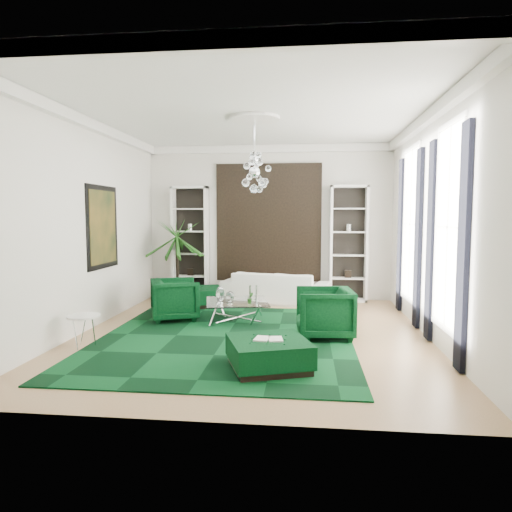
# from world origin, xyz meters

# --- Properties ---
(floor) EXTENTS (6.00, 7.00, 0.02)m
(floor) POSITION_xyz_m (0.00, 0.00, -0.01)
(floor) COLOR tan
(floor) RESTS_ON ground
(ceiling) EXTENTS (6.00, 7.00, 0.02)m
(ceiling) POSITION_xyz_m (0.00, 0.00, 3.81)
(ceiling) COLOR white
(ceiling) RESTS_ON ground
(wall_back) EXTENTS (6.00, 0.02, 3.80)m
(wall_back) POSITION_xyz_m (0.00, 3.51, 1.90)
(wall_back) COLOR silver
(wall_back) RESTS_ON ground
(wall_front) EXTENTS (6.00, 0.02, 3.80)m
(wall_front) POSITION_xyz_m (0.00, -3.51, 1.90)
(wall_front) COLOR silver
(wall_front) RESTS_ON ground
(wall_left) EXTENTS (0.02, 7.00, 3.80)m
(wall_left) POSITION_xyz_m (-3.01, 0.00, 1.90)
(wall_left) COLOR silver
(wall_left) RESTS_ON ground
(wall_right) EXTENTS (0.02, 7.00, 3.80)m
(wall_right) POSITION_xyz_m (3.01, 0.00, 1.90)
(wall_right) COLOR silver
(wall_right) RESTS_ON ground
(crown_molding) EXTENTS (6.00, 7.00, 0.18)m
(crown_molding) POSITION_xyz_m (0.00, 0.00, 3.70)
(crown_molding) COLOR white
(crown_molding) RESTS_ON ceiling
(ceiling_medallion) EXTENTS (0.90, 0.90, 0.05)m
(ceiling_medallion) POSITION_xyz_m (0.00, 0.30, 3.77)
(ceiling_medallion) COLOR white
(ceiling_medallion) RESTS_ON ceiling
(tapestry) EXTENTS (2.50, 0.06, 2.80)m
(tapestry) POSITION_xyz_m (0.00, 3.46, 1.90)
(tapestry) COLOR black
(tapestry) RESTS_ON wall_back
(shelving_left) EXTENTS (0.90, 0.38, 2.80)m
(shelving_left) POSITION_xyz_m (-1.95, 3.31, 1.40)
(shelving_left) COLOR white
(shelving_left) RESTS_ON floor
(shelving_right) EXTENTS (0.90, 0.38, 2.80)m
(shelving_right) POSITION_xyz_m (1.95, 3.31, 1.40)
(shelving_right) COLOR white
(shelving_right) RESTS_ON floor
(painting) EXTENTS (0.04, 1.30, 1.60)m
(painting) POSITION_xyz_m (-2.97, 0.60, 1.85)
(painting) COLOR black
(painting) RESTS_ON wall_left
(window_near) EXTENTS (0.03, 1.10, 2.90)m
(window_near) POSITION_xyz_m (2.99, -0.90, 1.90)
(window_near) COLOR white
(window_near) RESTS_ON wall_right
(curtain_near_a) EXTENTS (0.07, 0.30, 3.25)m
(curtain_near_a) POSITION_xyz_m (2.96, -1.68, 1.65)
(curtain_near_a) COLOR black
(curtain_near_a) RESTS_ON floor
(curtain_near_b) EXTENTS (0.07, 0.30, 3.25)m
(curtain_near_b) POSITION_xyz_m (2.96, -0.12, 1.65)
(curtain_near_b) COLOR black
(curtain_near_b) RESTS_ON floor
(window_far) EXTENTS (0.03, 1.10, 2.90)m
(window_far) POSITION_xyz_m (2.99, 1.50, 1.90)
(window_far) COLOR white
(window_far) RESTS_ON wall_right
(curtain_far_a) EXTENTS (0.07, 0.30, 3.25)m
(curtain_far_a) POSITION_xyz_m (2.96, 0.72, 1.65)
(curtain_far_a) COLOR black
(curtain_far_a) RESTS_ON floor
(curtain_far_b) EXTENTS (0.07, 0.30, 3.25)m
(curtain_far_b) POSITION_xyz_m (2.96, 2.28, 1.65)
(curtain_far_b) COLOR black
(curtain_far_b) RESTS_ON floor
(rug) EXTENTS (4.20, 5.00, 0.02)m
(rug) POSITION_xyz_m (-0.41, -0.35, 0.01)
(rug) COLOR black
(rug) RESTS_ON floor
(sofa) EXTENTS (2.66, 1.48, 0.73)m
(sofa) POSITION_xyz_m (0.23, 2.93, 0.37)
(sofa) COLOR white
(sofa) RESTS_ON floor
(armchair_left) EXTENTS (1.17, 1.16, 0.83)m
(armchair_left) POSITION_xyz_m (-1.65, 0.88, 0.41)
(armchair_left) COLOR black
(armchair_left) RESTS_ON floor
(armchair_right) EXTENTS (1.01, 0.98, 0.85)m
(armchair_right) POSITION_xyz_m (1.25, -0.14, 0.43)
(armchair_right) COLOR black
(armchair_right) RESTS_ON floor
(coffee_table) EXTENTS (1.40, 1.40, 0.40)m
(coffee_table) POSITION_xyz_m (-0.41, 0.88, 0.20)
(coffee_table) COLOR white
(coffee_table) RESTS_ON floor
(ottoman_side) EXTENTS (1.19, 1.19, 0.42)m
(ottoman_side) POSITION_xyz_m (-1.48, 2.30, 0.21)
(ottoman_side) COLOR black
(ottoman_side) RESTS_ON floor
(ottoman_front) EXTENTS (1.29, 1.29, 0.41)m
(ottoman_front) POSITION_xyz_m (0.43, -1.84, 0.20)
(ottoman_front) COLOR black
(ottoman_front) RESTS_ON floor
(book) EXTENTS (0.39, 0.26, 0.03)m
(book) POSITION_xyz_m (0.43, -1.84, 0.42)
(book) COLOR white
(book) RESTS_ON ottoman_front
(side_table) EXTENTS (0.52, 0.52, 0.49)m
(side_table) POSITION_xyz_m (-2.55, -1.11, 0.25)
(side_table) COLOR white
(side_table) RESTS_ON floor
(palm) EXTENTS (1.77, 1.77, 2.56)m
(palm) POSITION_xyz_m (-2.16, 2.84, 1.28)
(palm) COLOR #1C4C16
(palm) RESTS_ON floor
(chandelier) EXTENTS (1.07, 1.07, 0.74)m
(chandelier) POSITION_xyz_m (-0.01, 0.47, 2.85)
(chandelier) COLOR white
(chandelier) RESTS_ON ceiling
(table_plant) EXTENTS (0.15, 0.13, 0.22)m
(table_plant) POSITION_xyz_m (-0.12, 0.64, 0.51)
(table_plant) COLOR #1C4C16
(table_plant) RESTS_ON coffee_table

